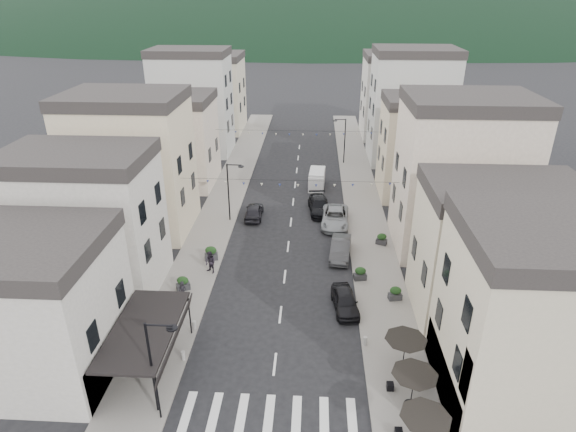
{
  "coord_description": "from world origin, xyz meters",
  "views": [
    {
      "loc": [
        2.08,
        -16.85,
        21.06
      ],
      "look_at": [
        0.04,
        20.05,
        3.5
      ],
      "focal_mm": 30.0,
      "sensor_mm": 36.0,
      "label": 1
    }
  ],
  "objects_px": {
    "parked_car_c": "(335,217)",
    "pedestrian_b": "(210,262)",
    "parked_car_b": "(340,249)",
    "parked_car_e": "(254,211)",
    "delivery_van": "(317,178)",
    "parked_car_a": "(345,301)",
    "pedestrian_a": "(183,292)",
    "parked_car_d": "(319,205)"
  },
  "relations": [
    {
      "from": "parked_car_a",
      "to": "parked_car_d",
      "type": "distance_m",
      "value": 16.72
    },
    {
      "from": "pedestrian_a",
      "to": "parked_car_a",
      "type": "bearing_deg",
      "value": 6.17
    },
    {
      "from": "pedestrian_a",
      "to": "parked_car_c",
      "type": "bearing_deg",
      "value": 56.38
    },
    {
      "from": "parked_car_c",
      "to": "pedestrian_a",
      "type": "distance_m",
      "value": 17.89
    },
    {
      "from": "parked_car_c",
      "to": "pedestrian_b",
      "type": "xyz_separation_m",
      "value": [
        -10.35,
        -9.6,
        0.29
      ]
    },
    {
      "from": "parked_car_b",
      "to": "parked_car_c",
      "type": "bearing_deg",
      "value": 99.01
    },
    {
      "from": "parked_car_a",
      "to": "parked_car_b",
      "type": "xyz_separation_m",
      "value": [
        0.0,
        7.58,
        0.06
      ]
    },
    {
      "from": "pedestrian_a",
      "to": "parked_car_e",
      "type": "bearing_deg",
      "value": 83.49
    },
    {
      "from": "parked_car_e",
      "to": "pedestrian_b",
      "type": "xyz_separation_m",
      "value": [
        -2.23,
        -10.72,
        0.35
      ]
    },
    {
      "from": "delivery_van",
      "to": "parked_car_d",
      "type": "bearing_deg",
      "value": -84.56
    },
    {
      "from": "parked_car_b",
      "to": "pedestrian_a",
      "type": "height_order",
      "value": "pedestrian_a"
    },
    {
      "from": "parked_car_b",
      "to": "parked_car_c",
      "type": "xyz_separation_m",
      "value": [
        -0.26,
        6.17,
        0.01
      ]
    },
    {
      "from": "parked_car_b",
      "to": "delivery_van",
      "type": "distance_m",
      "value": 16.22
    },
    {
      "from": "parked_car_c",
      "to": "delivery_van",
      "type": "distance_m",
      "value": 10.07
    },
    {
      "from": "parked_car_e",
      "to": "pedestrian_a",
      "type": "bearing_deg",
      "value": 75.88
    },
    {
      "from": "parked_car_b",
      "to": "parked_car_e",
      "type": "relative_size",
      "value": 1.1
    },
    {
      "from": "delivery_van",
      "to": "pedestrian_a",
      "type": "xyz_separation_m",
      "value": [
        -9.79,
        -23.55,
        -0.07
      ]
    },
    {
      "from": "parked_car_a",
      "to": "parked_car_b",
      "type": "distance_m",
      "value": 7.58
    },
    {
      "from": "parked_car_a",
      "to": "pedestrian_a",
      "type": "distance_m",
      "value": 11.84
    },
    {
      "from": "parked_car_e",
      "to": "pedestrian_b",
      "type": "relative_size",
      "value": 2.22
    },
    {
      "from": "parked_car_a",
      "to": "delivery_van",
      "type": "distance_m",
      "value": 23.75
    },
    {
      "from": "parked_car_d",
      "to": "parked_car_b",
      "type": "bearing_deg",
      "value": -85.07
    },
    {
      "from": "pedestrian_a",
      "to": "pedestrian_b",
      "type": "xyz_separation_m",
      "value": [
        1.23,
        4.04,
        0.12
      ]
    },
    {
      "from": "parked_car_a",
      "to": "delivery_van",
      "type": "height_order",
      "value": "delivery_van"
    },
    {
      "from": "parked_car_b",
      "to": "pedestrian_a",
      "type": "distance_m",
      "value": 14.0
    },
    {
      "from": "parked_car_d",
      "to": "pedestrian_b",
      "type": "distance_m",
      "value": 15.27
    },
    {
      "from": "delivery_van",
      "to": "parked_car_b",
      "type": "bearing_deg",
      "value": -79.32
    },
    {
      "from": "pedestrian_b",
      "to": "parked_car_c",
      "type": "bearing_deg",
      "value": 77.27
    },
    {
      "from": "parked_car_a",
      "to": "parked_car_b",
      "type": "height_order",
      "value": "parked_car_b"
    },
    {
      "from": "parked_car_e",
      "to": "pedestrian_a",
      "type": "height_order",
      "value": "pedestrian_a"
    },
    {
      "from": "parked_car_c",
      "to": "delivery_van",
      "type": "bearing_deg",
      "value": 103.37
    },
    {
      "from": "parked_car_e",
      "to": "pedestrian_b",
      "type": "height_order",
      "value": "pedestrian_b"
    },
    {
      "from": "parked_car_d",
      "to": "delivery_van",
      "type": "distance_m",
      "value": 7.05
    },
    {
      "from": "delivery_van",
      "to": "parked_car_e",
      "type": "bearing_deg",
      "value": -122.31
    },
    {
      "from": "parked_car_e",
      "to": "pedestrian_b",
      "type": "bearing_deg",
      "value": 77.33
    },
    {
      "from": "parked_car_b",
      "to": "pedestrian_b",
      "type": "relative_size",
      "value": 2.44
    },
    {
      "from": "parked_car_e",
      "to": "parked_car_d",
      "type": "bearing_deg",
      "value": -165.96
    },
    {
      "from": "parked_car_b",
      "to": "parked_car_a",
      "type": "bearing_deg",
      "value": -83.41
    },
    {
      "from": "parked_car_b",
      "to": "parked_car_d",
      "type": "bearing_deg",
      "value": 107.84
    },
    {
      "from": "parked_car_c",
      "to": "pedestrian_b",
      "type": "height_order",
      "value": "pedestrian_b"
    },
    {
      "from": "delivery_van",
      "to": "pedestrian_b",
      "type": "bearing_deg",
      "value": -110.26
    },
    {
      "from": "parked_car_a",
      "to": "pedestrian_a",
      "type": "relative_size",
      "value": 2.48
    }
  ]
}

